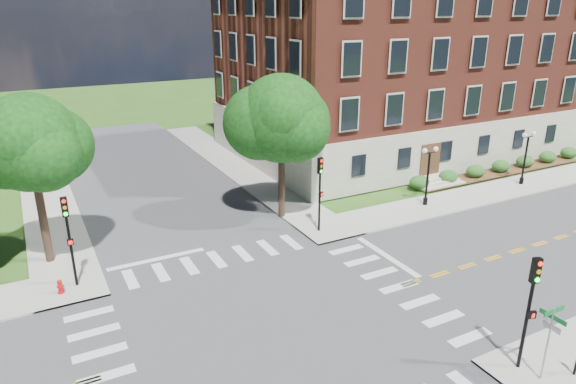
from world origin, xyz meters
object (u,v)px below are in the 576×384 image
traffic_signal_nw (68,230)px  twin_lamp_east (526,155)px  twin_lamp_west (428,173)px  fire_hydrant (60,287)px  street_sign_pole (550,330)px  traffic_signal_se (531,300)px  traffic_signal_ne (320,185)px

traffic_signal_nw → twin_lamp_east: 33.44m
twin_lamp_west → fire_hydrant: 24.38m
street_sign_pole → traffic_signal_se: bearing=103.1°
traffic_signal_nw → twin_lamp_east: bearing=0.4°
street_sign_pole → traffic_signal_ne: bearing=91.6°
traffic_signal_nw → fire_hydrant: traffic_signal_nw is taller
twin_lamp_west → street_sign_pole: size_ratio=1.36×
traffic_signal_se → twin_lamp_east: size_ratio=1.13×
fire_hydrant → twin_lamp_east: bearing=1.2°
traffic_signal_ne → traffic_signal_nw: 14.43m
traffic_signal_nw → street_sign_pole: 21.66m
twin_lamp_west → street_sign_pole: twin_lamp_west is taller
twin_lamp_west → street_sign_pole: 18.22m
fire_hydrant → traffic_signal_nw: bearing=30.3°
traffic_signal_se → traffic_signal_nw: bearing=134.7°
traffic_signal_ne → street_sign_pole: 15.76m
fire_hydrant → traffic_signal_se: bearing=-42.9°
traffic_signal_nw → twin_lamp_west: traffic_signal_nw is taller
traffic_signal_ne → street_sign_pole: size_ratio=1.55×
traffic_signal_nw → fire_hydrant: size_ratio=6.40×
traffic_signal_ne → fire_hydrant: size_ratio=6.40×
twin_lamp_east → street_sign_pole: bearing=-139.3°
traffic_signal_se → traffic_signal_ne: size_ratio=1.00×
traffic_signal_se → traffic_signal_nw: (-14.68, 14.86, 0.00)m
street_sign_pole → traffic_signal_nw: bearing=133.4°
traffic_signal_ne → twin_lamp_west: traffic_signal_ne is taller
traffic_signal_ne → fire_hydrant: traffic_signal_ne is taller
twin_lamp_east → fire_hydrant: 34.29m
street_sign_pole → twin_lamp_west: bearing=61.8°
twin_lamp_east → street_sign_pole: 24.47m
traffic_signal_se → twin_lamp_east: traffic_signal_se is taller
traffic_signal_nw → fire_hydrant: (-0.79, -0.46, -2.72)m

